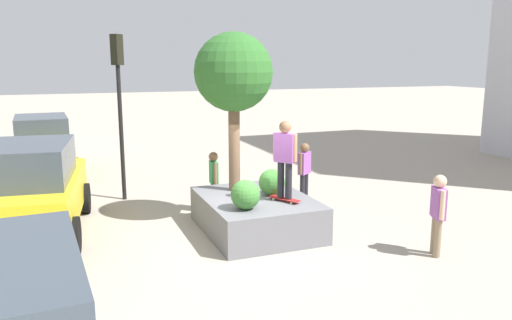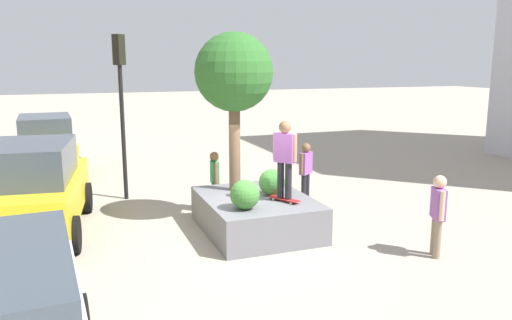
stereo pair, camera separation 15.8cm
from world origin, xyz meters
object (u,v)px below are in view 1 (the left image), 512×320
Objects in this scene: planter_ledge at (256,214)px; bystander_watching at (304,168)px; pedestrian_crossing at (214,177)px; traffic_light_corner at (119,89)px; sedan_parked at (32,189)px; taxi_cab at (43,145)px; skateboarder at (285,154)px; passerby_with_bag at (438,209)px; plaza_tree at (234,74)px; skateboard at (284,199)px.

bystander_watching is at bearing -49.26° from planter_ledge.
traffic_light_corner is at bearing 44.61° from pedestrian_crossing.
pedestrian_crossing is at bearing -85.94° from sedan_parked.
taxi_cab reaches higher than pedestrian_crossing.
traffic_light_corner is (4.65, 3.09, 1.29)m from skateboarder.
bystander_watching is 4.82m from passerby_with_bag.
planter_ledge is 3.41m from plaza_tree.
plaza_tree is 3.88m from bystander_watching.
plaza_tree is 5.55m from passerby_with_bag.
skateboarder is 2.84m from pedestrian_crossing.
skateboarder is at bearing 47.79° from passerby_with_bag.
planter_ledge is 0.62× the size of sedan_parked.
planter_ledge is 0.66× the size of taxi_cab.
plaza_tree is at bearing 27.67° from skateboard.
planter_ledge is at bearing 46.28° from passerby_with_bag.
skateboard is 10.59m from taxi_cab.
taxi_cab is at bearing 34.61° from passerby_with_bag.
skateboarder is at bearing -149.49° from taxi_cab.
skateboarder reaches higher than planter_ledge.
plaza_tree is 4.04m from traffic_light_corner.
plaza_tree is at bearing 17.31° from planter_ledge.
taxi_cab reaches higher than skateboard.
planter_ledge is 9.87m from taxi_cab.
bystander_watching reaches higher than pedestrian_crossing.
pedestrian_crossing is at bearing 91.11° from bystander_watching.
planter_ledge is 1.80× the size of bystander_watching.
planter_ledge is 2.03m from pedestrian_crossing.
skateboard is at bearing 47.79° from passerby_with_bag.
sedan_parked is 4.46m from pedestrian_crossing.
passerby_with_bag is (-2.81, -2.94, 0.58)m from planter_ledge.
plaza_tree is 0.81× the size of traffic_light_corner.
traffic_light_corner is 2.90× the size of pedestrian_crossing.
pedestrian_crossing reaches higher than planter_ledge.
plaza_tree is at bearing 41.34° from passerby_with_bag.
passerby_with_bag is at bearing -145.39° from taxi_cab.
sedan_parked is 1.04× the size of traffic_light_corner.
traffic_light_corner reaches higher than bystander_watching.
sedan_parked is at bearing 92.93° from bystander_watching.
sedan_parked is 1.06× the size of taxi_cab.
planter_ledge is 5.22m from sedan_parked.
planter_ledge is at bearing -162.69° from plaza_tree.
sedan_parked is (2.17, 5.40, -0.83)m from skateboarder.
plaza_tree reaches higher than skateboard.
sedan_parked is 2.88× the size of bystander_watching.
bystander_watching is at bearing 8.01° from passerby_with_bag.
traffic_light_corner is at bearing 36.00° from plaza_tree.
skateboarder is at bearing -158.92° from pedestrian_crossing.
passerby_with_bag reaches higher than bystander_watching.
skateboard is 0.17× the size of taxi_cab.
plaza_tree is at bearing -168.39° from pedestrian_crossing.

